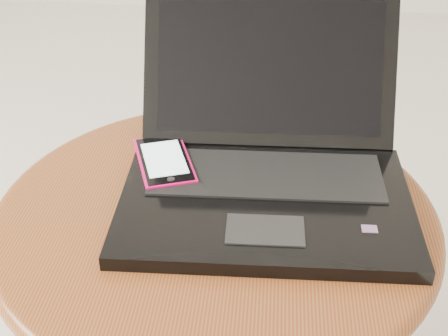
{
  "coord_description": "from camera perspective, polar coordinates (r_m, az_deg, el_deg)",
  "views": [
    {
      "loc": [
        0.1,
        -0.73,
        0.92
      ],
      "look_at": [
        0.05,
        -0.09,
        0.51
      ],
      "focal_mm": 50.37,
      "sensor_mm": 36.0,
      "label": 1
    }
  ],
  "objects": [
    {
      "name": "table",
      "position": [
        0.86,
        -0.75,
        -8.71
      ],
      "size": [
        0.57,
        0.57,
        0.45
      ],
      "color": "#593318",
      "rests_on": "ground"
    },
    {
      "name": "laptop",
      "position": [
        0.81,
        3.89,
        0.69
      ],
      "size": [
        0.37,
        0.37,
        0.21
      ],
      "color": "black",
      "rests_on": "table"
    },
    {
      "name": "phone_black",
      "position": [
        0.85,
        -4.43,
        -0.38
      ],
      "size": [
        0.13,
        0.14,
        0.01
      ],
      "color": "black",
      "rests_on": "table"
    },
    {
      "name": "phone_pink",
      "position": [
        0.85,
        -5.43,
        0.48
      ],
      "size": [
        0.1,
        0.14,
        0.02
      ],
      "color": "#DF0E5F",
      "rests_on": "phone_black"
    }
  ]
}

